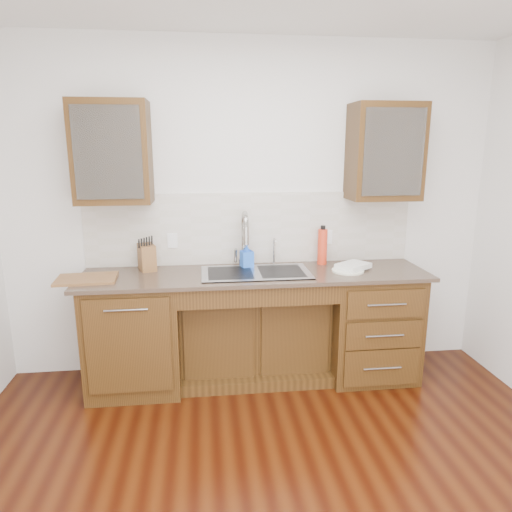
{
  "coord_description": "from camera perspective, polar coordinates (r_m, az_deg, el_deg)",
  "views": [
    {
      "loc": [
        -0.4,
        -1.98,
        1.87
      ],
      "look_at": [
        0.0,
        1.4,
        1.05
      ],
      "focal_mm": 32.0,
      "sensor_mm": 36.0,
      "label": 1
    }
  ],
  "objects": [
    {
      "name": "knife_block",
      "position": [
        3.72,
        -13.48,
        -0.15
      ],
      "size": [
        0.17,
        0.21,
        0.21
      ],
      "primitive_type": "cube",
      "rotation": [
        0.0,
        0.0,
        0.32
      ],
      "color": "#9B6831",
      "rests_on": "countertop"
    },
    {
      "name": "cup_left_a",
      "position": [
        3.64,
        -18.95,
        11.28
      ],
      "size": [
        0.12,
        0.12,
        0.09
      ],
      "primitive_type": "imported",
      "rotation": [
        0.0,
        0.0,
        -0.04
      ],
      "color": "silver",
      "rests_on": "upper_cabinet_left"
    },
    {
      "name": "soap_bottle",
      "position": [
        3.68,
        -1.15,
        0.09
      ],
      "size": [
        0.11,
        0.12,
        0.21
      ],
      "primitive_type": "imported",
      "rotation": [
        0.0,
        0.0,
        0.26
      ],
      "color": "blue",
      "rests_on": "countertop"
    },
    {
      "name": "cup_left_b",
      "position": [
        3.61,
        -16.58,
        11.37
      ],
      "size": [
        0.1,
        0.1,
        0.08
      ],
      "primitive_type": "imported",
      "rotation": [
        0.0,
        0.0,
        0.13
      ],
      "color": "white",
      "rests_on": "upper_cabinet_left"
    },
    {
      "name": "faucet",
      "position": [
        3.71,
        -1.51,
        1.73
      ],
      "size": [
        0.04,
        0.04,
        0.4
      ],
      "primitive_type": "cylinder",
      "color": "#999993",
      "rests_on": "countertop"
    },
    {
      "name": "cutting_board",
      "position": [
        3.59,
        -20.42,
        -2.69
      ],
      "size": [
        0.45,
        0.33,
        0.02
      ],
      "primitive_type": "cube",
      "rotation": [
        0.0,
        0.0,
        0.07
      ],
      "color": "brown",
      "rests_on": "countertop"
    },
    {
      "name": "sink",
      "position": [
        3.57,
        -0.02,
        -3.48
      ],
      "size": [
        0.84,
        0.46,
        0.19
      ],
      "primitive_type": "cube",
      "color": "#9E9EA5",
      "rests_on": "countertop"
    },
    {
      "name": "outlet_left",
      "position": [
        3.79,
        -10.4,
        1.91
      ],
      "size": [
        0.08,
        0.01,
        0.12
      ],
      "primitive_type": "cube",
      "color": "white",
      "rests_on": "backsplash"
    },
    {
      "name": "base_cabinet_center",
      "position": [
        3.85,
        -0.23,
        -9.73
      ],
      "size": [
        1.2,
        0.44,
        0.7
      ],
      "primitive_type": "cube",
      "color": "#593014",
      "rests_on": "ground"
    },
    {
      "name": "water_bottle",
      "position": [
        3.83,
        8.3,
        1.16
      ],
      "size": [
        0.09,
        0.09,
        0.3
      ],
      "primitive_type": "cylinder",
      "rotation": [
        0.0,
        0.0,
        0.16
      ],
      "color": "red",
      "rests_on": "countertop"
    },
    {
      "name": "countertop",
      "position": [
        3.56,
        -0.05,
        -2.33
      ],
      "size": [
        2.7,
        0.65,
        0.03
      ],
      "primitive_type": "cube",
      "color": "#84705B",
      "rests_on": "base_cabinet_left"
    },
    {
      "name": "filter_tap",
      "position": [
        3.77,
        2.27,
        0.67
      ],
      "size": [
        0.02,
        0.02,
        0.24
      ],
      "primitive_type": "cylinder",
      "color": "#999993",
      "rests_on": "countertop"
    },
    {
      "name": "dish_towel",
      "position": [
        3.7,
        12.05,
        -1.22
      ],
      "size": [
        0.31,
        0.3,
        0.04
      ],
      "primitive_type": "cube",
      "rotation": [
        0.0,
        0.0,
        0.61
      ],
      "color": "white",
      "rests_on": "plate"
    },
    {
      "name": "backsplash",
      "position": [
        3.8,
        -0.6,
        3.47
      ],
      "size": [
        2.7,
        0.02,
        0.59
      ],
      "primitive_type": "cube",
      "color": "beige",
      "rests_on": "wall_back"
    },
    {
      "name": "base_cabinet_right",
      "position": [
        3.94,
        13.91,
        -8.12
      ],
      "size": [
        0.7,
        0.62,
        0.88
      ],
      "primitive_type": "cube",
      "color": "#593014",
      "rests_on": "ground"
    },
    {
      "name": "cup_right_b",
      "position": [
        3.9,
        17.63,
        11.46
      ],
      "size": [
        0.12,
        0.12,
        0.09
      ],
      "primitive_type": "imported",
      "rotation": [
        0.0,
        0.0,
        0.27
      ],
      "color": "white",
      "rests_on": "upper_cabinet_right"
    },
    {
      "name": "upper_cabinet_right",
      "position": [
        3.84,
        15.79,
        12.38
      ],
      "size": [
        0.55,
        0.34,
        0.75
      ],
      "primitive_type": "cube",
      "color": "#593014",
      "rests_on": "wall_back"
    },
    {
      "name": "plate",
      "position": [
        3.67,
        11.41,
        -1.8
      ],
      "size": [
        0.32,
        0.32,
        0.01
      ],
      "primitive_type": "cylinder",
      "rotation": [
        0.0,
        0.0,
        -0.32
      ],
      "color": "white",
      "rests_on": "countertop"
    },
    {
      "name": "base_cabinet_left",
      "position": [
        3.75,
        -14.86,
        -9.36
      ],
      "size": [
        0.7,
        0.62,
        0.88
      ],
      "primitive_type": "cube",
      "color": "#593014",
      "rests_on": "ground"
    },
    {
      "name": "outlet_right",
      "position": [
        3.92,
        8.91,
        2.37
      ],
      "size": [
        0.08,
        0.01,
        0.12
      ],
      "primitive_type": "cube",
      "color": "white",
      "rests_on": "backsplash"
    },
    {
      "name": "cup_right_a",
      "position": [
        3.81,
        14.49,
        11.6
      ],
      "size": [
        0.14,
        0.14,
        0.09
      ],
      "primitive_type": "imported",
      "rotation": [
        0.0,
        0.0,
        -0.37
      ],
      "color": "white",
      "rests_on": "upper_cabinet_right"
    },
    {
      "name": "wall_back",
      "position": [
        3.84,
        -0.7,
        5.76
      ],
      "size": [
        4.0,
        0.1,
        2.7
      ],
      "primitive_type": "cube",
      "color": "white",
      "rests_on": "ground"
    },
    {
      "name": "upper_cabinet_left",
      "position": [
        3.62,
        -17.51,
        12.23
      ],
      "size": [
        0.55,
        0.34,
        0.75
      ],
      "primitive_type": "cube",
      "color": "#593014",
      "rests_on": "wall_back"
    }
  ]
}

